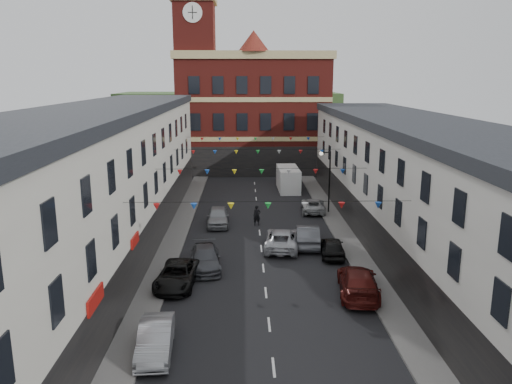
{
  "coord_description": "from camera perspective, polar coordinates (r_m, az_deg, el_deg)",
  "views": [
    {
      "loc": [
        -1.28,
        -32.06,
        12.74
      ],
      "look_at": [
        -0.34,
        6.69,
        3.82
      ],
      "focal_mm": 35.0,
      "sensor_mm": 36.0,
      "label": 1
    }
  ],
  "objects": [
    {
      "name": "clock_tower",
      "position": [
        67.39,
        -6.91,
        14.74
      ],
      "size": [
        5.6,
        5.6,
        30.0
      ],
      "color": "maroon",
      "rests_on": "ground"
    },
    {
      "name": "car_right_d",
      "position": [
        36.92,
        8.71,
        -6.22
      ],
      "size": [
        1.97,
        4.24,
        1.41
      ],
      "primitive_type": "imported",
      "rotation": [
        0.0,
        0.0,
        3.07
      ],
      "color": "black",
      "rests_on": "ground"
    },
    {
      "name": "pavement_left",
      "position": [
        36.77,
        -10.18,
        -7.39
      ],
      "size": [
        1.8,
        64.0,
        0.15
      ],
      "primitive_type": "cube",
      "color": "#605E5B",
      "rests_on": "ground"
    },
    {
      "name": "pedestrian",
      "position": [
        43.86,
        0.11,
        -2.7
      ],
      "size": [
        0.72,
        0.54,
        1.79
      ],
      "primitive_type": "imported",
      "rotation": [
        0.0,
        0.0,
        0.17
      ],
      "color": "black",
      "rests_on": "ground"
    },
    {
      "name": "street_lamp",
      "position": [
        47.55,
        8.12,
        2.12
      ],
      "size": [
        1.1,
        0.36,
        6.0
      ],
      "color": "black",
      "rests_on": "ground"
    },
    {
      "name": "car_left_d",
      "position": [
        34.43,
        -5.82,
        -7.54
      ],
      "size": [
        2.54,
        5.14,
        1.44
      ],
      "primitive_type": "imported",
      "rotation": [
        0.0,
        0.0,
        0.11
      ],
      "color": "#46484F",
      "rests_on": "ground"
    },
    {
      "name": "civic_building",
      "position": [
        70.17,
        -0.34,
        9.2
      ],
      "size": [
        20.6,
        13.3,
        18.5
      ],
      "color": "maroon",
      "rests_on": "ground"
    },
    {
      "name": "car_right_e",
      "position": [
        38.93,
        5.9,
        -4.95
      ],
      "size": [
        2.08,
        5.03,
        1.62
      ],
      "primitive_type": "imported",
      "rotation": [
        0.0,
        0.0,
        3.07
      ],
      "color": "#56595F",
      "rests_on": "ground"
    },
    {
      "name": "car_right_f",
      "position": [
        48.61,
        6.54,
        -1.52
      ],
      "size": [
        2.57,
        4.86,
        1.3
      ],
      "primitive_type": "imported",
      "rotation": [
        0.0,
        0.0,
        3.05
      ],
      "color": "#AAADAF",
      "rests_on": "ground"
    },
    {
      "name": "terrace_right",
      "position": [
        36.41,
        19.67,
        -0.32
      ],
      "size": [
        8.4,
        56.0,
        9.7
      ],
      "color": "silver",
      "rests_on": "ground"
    },
    {
      "name": "car_left_c",
      "position": [
        31.93,
        -9.0,
        -9.37
      ],
      "size": [
        2.71,
        5.17,
        1.39
      ],
      "primitive_type": "imported",
      "rotation": [
        0.0,
        0.0,
        -0.08
      ],
      "color": "black",
      "rests_on": "ground"
    },
    {
      "name": "distant_hill",
      "position": [
        94.42,
        -3.07,
        8.24
      ],
      "size": [
        40.0,
        14.0,
        10.0
      ],
      "primitive_type": "cube",
      "color": "#2F5326",
      "rests_on": "ground"
    },
    {
      "name": "terrace_left",
      "position": [
        35.47,
        -18.58,
        0.25
      ],
      "size": [
        8.4,
        56.0,
        10.7
      ],
      "color": "beige",
      "rests_on": "ground"
    },
    {
      "name": "car_right_c",
      "position": [
        30.89,
        11.58,
        -10.04
      ],
      "size": [
        2.94,
        5.8,
        1.61
      ],
      "primitive_type": "imported",
      "rotation": [
        0.0,
        0.0,
        3.01
      ],
      "color": "#521310",
      "rests_on": "ground"
    },
    {
      "name": "car_left_b",
      "position": [
        24.92,
        -11.42,
        -16.13
      ],
      "size": [
        1.85,
        4.52,
        1.46
      ],
      "primitive_type": "imported",
      "rotation": [
        0.0,
        0.0,
        0.07
      ],
      "color": "#AFB1B7",
      "rests_on": "ground"
    },
    {
      "name": "moving_car",
      "position": [
        38.15,
        2.96,
        -5.38
      ],
      "size": [
        3.09,
        5.63,
        1.49
      ],
      "primitive_type": "imported",
      "rotation": [
        0.0,
        0.0,
        3.02
      ],
      "color": "silver",
      "rests_on": "ground"
    },
    {
      "name": "ground",
      "position": [
        34.53,
        0.84,
        -8.69
      ],
      "size": [
        160.0,
        160.0,
        0.0
      ],
      "primitive_type": "plane",
      "color": "black",
      "rests_on": "ground"
    },
    {
      "name": "car_left_e",
      "position": [
        44.12,
        -4.36,
        -2.78
      ],
      "size": [
        2.0,
        4.72,
        1.59
      ],
      "primitive_type": "imported",
      "rotation": [
        0.0,
        0.0,
        0.03
      ],
      "color": "#95989D",
      "rests_on": "ground"
    },
    {
      "name": "pavement_right",
      "position": [
        37.25,
        11.47,
        -7.18
      ],
      "size": [
        1.8,
        64.0,
        0.15
      ],
      "primitive_type": "cube",
      "color": "#605E5B",
      "rests_on": "ground"
    },
    {
      "name": "white_van",
      "position": [
        57.58,
        3.7,
        1.49
      ],
      "size": [
        2.4,
        5.99,
        2.63
      ],
      "primitive_type": "cube",
      "rotation": [
        0.0,
        0.0,
        0.02
      ],
      "color": "white",
      "rests_on": "ground"
    }
  ]
}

